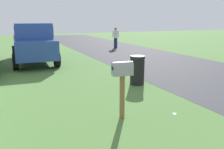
# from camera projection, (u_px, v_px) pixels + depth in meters

# --- Properties ---
(mailbox) EXTENTS (0.25, 0.50, 1.36)m
(mailbox) POSITION_uv_depth(u_px,v_px,m) (122.00, 73.00, 5.57)
(mailbox) COLOR brown
(mailbox) RESTS_ON ground
(pickup_truck) EXTENTS (5.31, 2.28, 2.09)m
(pickup_truck) POSITION_uv_depth(u_px,v_px,m) (33.00, 42.00, 12.76)
(pickup_truck) COLOR #284793
(pickup_truck) RESTS_ON ground
(trash_bin) EXTENTS (0.53, 0.53, 1.03)m
(trash_bin) POSITION_uv_depth(u_px,v_px,m) (137.00, 70.00, 8.66)
(trash_bin) COLOR black
(trash_bin) RESTS_ON ground
(pedestrian) EXTENTS (0.30, 0.52, 1.63)m
(pedestrian) POSITION_uv_depth(u_px,v_px,m) (116.00, 36.00, 19.23)
(pedestrian) COLOR #2D3351
(pedestrian) RESTS_ON ground
(litter_wrapper_by_mailbox) EXTENTS (0.14, 0.14, 0.01)m
(litter_wrapper_by_mailbox) POSITION_uv_depth(u_px,v_px,m) (175.00, 114.00, 6.05)
(litter_wrapper_by_mailbox) COLOR silver
(litter_wrapper_by_mailbox) RESTS_ON ground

